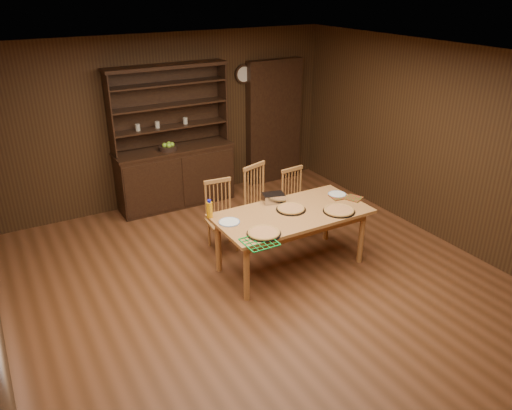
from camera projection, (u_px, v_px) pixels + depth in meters
floor at (264, 287)px, 5.87m from camera, size 6.00×6.00×0.00m
room_shell at (265, 161)px, 5.21m from camera, size 6.00×6.00×6.00m
china_hutch at (175, 169)px, 7.79m from camera, size 1.84×0.52×2.17m
doorway at (274, 122)px, 8.57m from camera, size 1.00×0.18×2.10m
wall_clock at (243, 74)px, 8.02m from camera, size 0.30×0.05×0.30m
dining_table at (292, 218)px, 6.03m from camera, size 1.87×0.93×0.75m
chair_left at (221, 213)px, 6.55m from camera, size 0.42×0.40×0.95m
chair_center at (259, 200)px, 6.79m from camera, size 0.54×0.52×1.05m
chair_right at (295, 199)px, 7.00m from camera, size 0.41×0.40×0.93m
pizza_left at (264, 233)px, 5.47m from camera, size 0.38×0.38×0.04m
pizza_right at (339, 210)px, 6.00m from camera, size 0.39×0.39×0.04m
pizza_center at (291, 209)px, 6.04m from camera, size 0.36×0.36×0.04m
cooling_rack at (259, 242)px, 5.31m from camera, size 0.33×0.33×0.02m
plate_left at (229, 222)px, 5.73m from camera, size 0.25×0.25×0.02m
plate_right at (337, 194)px, 6.46m from camera, size 0.24×0.24×0.02m
foil_dish at (273, 198)px, 6.25m from camera, size 0.31×0.25×0.11m
juice_bottle at (210, 209)px, 5.83m from camera, size 0.07×0.07×0.22m
pot_holder_a at (354, 198)px, 6.35m from camera, size 0.26×0.26×0.01m
pot_holder_b at (338, 197)px, 6.39m from camera, size 0.21×0.21×0.01m
fruit_bowl at (168, 147)px, 7.53m from camera, size 0.28×0.28×0.12m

